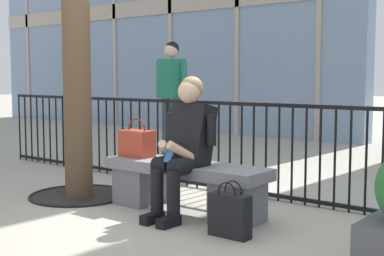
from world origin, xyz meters
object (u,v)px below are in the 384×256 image
(seated_person_with_phone, at_px, (184,142))
(stone_bench, at_px, (185,182))
(handbag_on_bench, at_px, (137,143))
(shopping_bag, at_px, (230,215))
(bystander_at_railing, at_px, (171,91))

(seated_person_with_phone, bearing_deg, stone_bench, 127.53)
(stone_bench, bearing_deg, handbag_on_bench, -179.01)
(seated_person_with_phone, bearing_deg, handbag_on_bench, 170.08)
(stone_bench, xyz_separation_m, handbag_on_bench, (-0.58, -0.01, 0.31))
(seated_person_with_phone, bearing_deg, shopping_bag, -20.22)
(stone_bench, relative_size, seated_person_with_phone, 1.32)
(stone_bench, distance_m, handbag_on_bench, 0.66)
(handbag_on_bench, xyz_separation_m, bystander_at_railing, (-1.50, 2.25, 0.42))
(handbag_on_bench, bearing_deg, seated_person_with_phone, -9.92)
(seated_person_with_phone, relative_size, bystander_at_railing, 0.71)
(stone_bench, relative_size, shopping_bag, 3.75)
(seated_person_with_phone, xyz_separation_m, shopping_bag, (0.63, -0.23, -0.48))
(handbag_on_bench, bearing_deg, bystander_at_railing, 123.64)
(handbag_on_bench, distance_m, shopping_bag, 1.42)
(seated_person_with_phone, distance_m, bystander_at_railing, 3.23)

